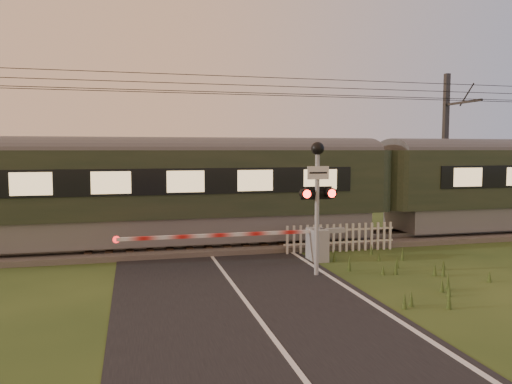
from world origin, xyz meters
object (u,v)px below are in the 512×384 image
object	(u,v)px
crossing_signal	(317,184)
catenary_mast	(446,148)
train	(379,186)
picket_fence	(340,238)
boom_gate	(306,243)

from	to	relation	value
crossing_signal	catenary_mast	bearing A→B (deg)	38.23
train	picket_fence	size ratio (longest dim) A/B	9.63
crossing_signal	boom_gate	bearing A→B (deg)	80.08
picket_fence	catenary_mast	world-z (taller)	catenary_mast
boom_gate	catenary_mast	size ratio (longest dim) A/B	1.04
catenary_mast	train	bearing A→B (deg)	-153.47
train	boom_gate	size ratio (longest dim) A/B	5.44
crossing_signal	picket_fence	world-z (taller)	crossing_signal
boom_gate	crossing_signal	world-z (taller)	crossing_signal
crossing_signal	picket_fence	distance (m)	4.01
crossing_signal	picket_fence	xyz separation A→B (m)	(1.94, 2.84, -2.07)
train	boom_gate	distance (m)	5.25
crossing_signal	train	bearing A→B (deg)	47.26
catenary_mast	picket_fence	bearing A→B (deg)	-149.13
train	picket_fence	xyz separation A→B (m)	(-2.43, -1.89, -1.60)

